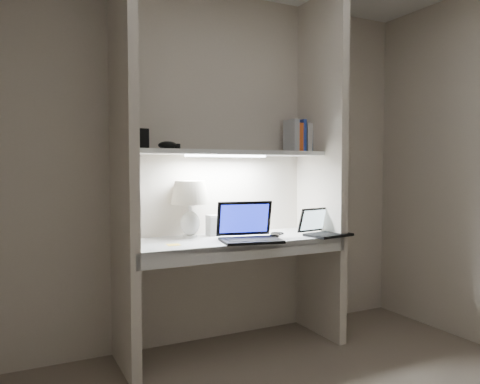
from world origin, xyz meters
TOP-DOWN VIEW (x-y plane):
  - back_wall at (0.00, 1.50)m, footprint 3.20×0.01m
  - alcove_panel_left at (-0.73, 1.23)m, footprint 0.06×0.55m
  - alcove_panel_right at (0.73, 1.23)m, footprint 0.06×0.55m
  - desk at (0.00, 1.23)m, footprint 1.40×0.55m
  - desk_apron at (0.00, 0.96)m, footprint 1.46×0.03m
  - shelf at (0.00, 1.32)m, footprint 1.40×0.36m
  - strip_light at (0.00, 1.32)m, footprint 0.60×0.04m
  - table_lamp at (-0.25, 1.38)m, footprint 0.26×0.26m
  - laptop_main at (0.05, 1.09)m, footprint 0.43×0.39m
  - laptop_netbook at (0.63, 1.06)m, footprint 0.34×0.30m
  - speaker at (-0.07, 1.38)m, footprint 0.11×0.08m
  - mouse at (0.24, 1.08)m, footprint 0.10×0.08m
  - cable_coil at (0.37, 1.25)m, footprint 0.13×0.13m
  - sticky_note at (-0.45, 1.13)m, footprint 0.08×0.08m
  - book_row at (0.65, 1.37)m, footprint 0.23×0.16m
  - shelf_box at (-0.57, 1.41)m, footprint 0.09×0.07m
  - shelf_gadget at (-0.42, 1.33)m, footprint 0.14×0.12m

SIDE VIEW (x-z plane):
  - desk_apron at x=0.00m, z-range 0.67..0.77m
  - desk at x=0.00m, z-range 0.73..0.77m
  - sticky_note at x=-0.45m, z-range 0.77..0.77m
  - cable_coil at x=0.37m, z-range 0.77..0.78m
  - mouse at x=0.24m, z-range 0.77..0.80m
  - laptop_netbook at x=0.63m, z-range 0.72..0.91m
  - laptop_main at x=0.05m, z-range 0.70..0.95m
  - speaker at x=-0.07m, z-range 0.77..0.92m
  - table_lamp at x=-0.25m, z-range 0.84..1.23m
  - back_wall at x=0.00m, z-range 0.00..2.50m
  - alcove_panel_left at x=-0.73m, z-range 0.00..2.50m
  - alcove_panel_right at x=0.73m, z-range 0.00..2.50m
  - strip_light at x=0.00m, z-range 1.32..1.34m
  - shelf at x=0.00m, z-range 1.34..1.36m
  - shelf_gadget at x=-0.42m, z-range 1.37..1.42m
  - shelf_box at x=-0.57m, z-range 1.36..1.50m
  - book_row at x=0.65m, z-range 1.36..1.60m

